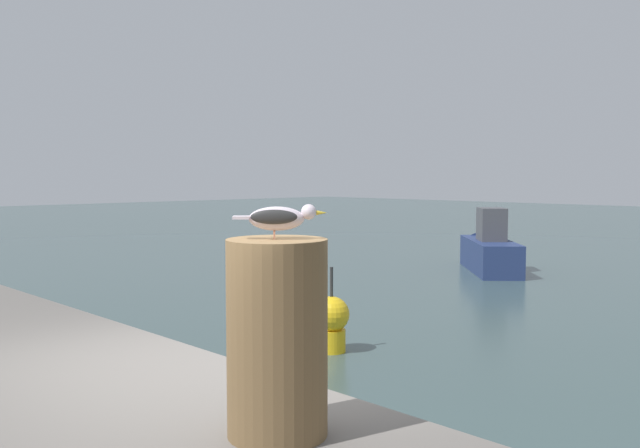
{
  "coord_description": "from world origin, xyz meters",
  "views": [
    {
      "loc": [
        3.18,
        -2.41,
        2.73
      ],
      "look_at": [
        1.05,
        -0.33,
        2.52
      ],
      "focal_mm": 38.23,
      "sensor_mm": 36.0,
      "label": 1
    }
  ],
  "objects_px": {
    "mooring_post": "(277,338)",
    "channel_buoy": "(331,321)",
    "seagull": "(278,217)",
    "boat_navy": "(487,250)"
  },
  "relations": [
    {
      "from": "mooring_post",
      "to": "channel_buoy",
      "type": "xyz_separation_m",
      "value": [
        -5.2,
        5.55,
        -1.58
      ]
    },
    {
      "from": "mooring_post",
      "to": "boat_navy",
      "type": "bearing_deg",
      "value": 119.18
    },
    {
      "from": "mooring_post",
      "to": "boat_navy",
      "type": "xyz_separation_m",
      "value": [
        -8.57,
        15.34,
        -1.49
      ]
    },
    {
      "from": "seagull",
      "to": "boat_navy",
      "type": "distance_m",
      "value": 17.68
    },
    {
      "from": "channel_buoy",
      "to": "seagull",
      "type": "bearing_deg",
      "value": -46.79
    },
    {
      "from": "mooring_post",
      "to": "seagull",
      "type": "relative_size",
      "value": 2.55
    },
    {
      "from": "mooring_post",
      "to": "channel_buoy",
      "type": "distance_m",
      "value": 7.77
    },
    {
      "from": "seagull",
      "to": "channel_buoy",
      "type": "height_order",
      "value": "seagull"
    },
    {
      "from": "seagull",
      "to": "channel_buoy",
      "type": "relative_size",
      "value": 0.25
    },
    {
      "from": "mooring_post",
      "to": "channel_buoy",
      "type": "relative_size",
      "value": 0.63
    }
  ]
}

